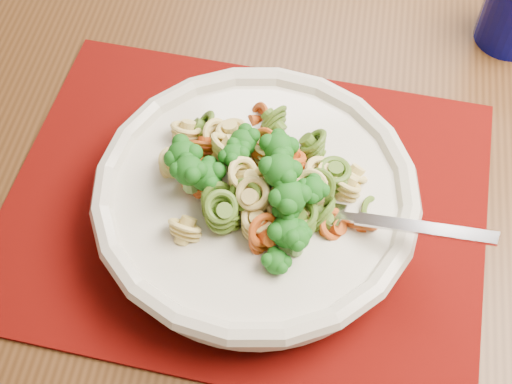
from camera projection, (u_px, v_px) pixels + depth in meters
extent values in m
cube|color=#52321B|center=(493.00, 249.00, 1.47)|extent=(4.00, 4.00, 0.01)
cube|color=#482B14|center=(287.00, 131.00, 0.71)|extent=(1.76, 1.41, 0.04)
cube|color=#560703|center=(245.00, 206.00, 0.64)|extent=(0.51, 0.46, 0.00)
cylinder|color=beige|center=(256.00, 214.00, 0.63)|extent=(0.12, 0.12, 0.01)
cylinder|color=beige|center=(256.00, 202.00, 0.61)|extent=(0.26, 0.26, 0.03)
torus|color=beige|center=(256.00, 191.00, 0.60)|extent=(0.28, 0.28, 0.02)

